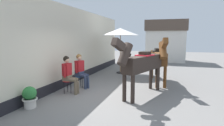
% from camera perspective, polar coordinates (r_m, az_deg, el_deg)
% --- Properties ---
extents(ground_plane, '(40.00, 40.00, 0.00)m').
position_cam_1_polar(ground_plane, '(9.38, 5.57, -5.06)').
color(ground_plane, slate).
extents(pub_facade_wall, '(0.34, 14.00, 3.40)m').
position_cam_1_polar(pub_facade_wall, '(8.66, -13.16, 4.00)').
color(pub_facade_wall, beige).
rests_on(pub_facade_wall, ground_plane).
extents(distant_cottage, '(3.40, 2.60, 3.50)m').
position_cam_1_polar(distant_cottage, '(17.31, 15.76, 6.51)').
color(distant_cottage, silver).
rests_on(distant_cottage, ground_plane).
extents(seated_visitor_near, '(0.61, 0.49, 1.39)m').
position_cam_1_polar(seated_visitor_near, '(7.17, -12.85, -2.84)').
color(seated_visitor_near, red).
rests_on(seated_visitor_near, ground_plane).
extents(seated_visitor_far, '(0.61, 0.48, 1.39)m').
position_cam_1_polar(seated_visitor_far, '(7.90, -9.36, -1.79)').
color(seated_visitor_far, '#194C99').
rests_on(seated_visitor_far, ground_plane).
extents(saddled_horse_near, '(1.28, 2.86, 2.06)m').
position_cam_1_polar(saddled_horse_near, '(6.70, 8.85, -0.16)').
color(saddled_horse_near, '#2D231E').
rests_on(saddled_horse_near, ground_plane).
extents(saddled_horse_far, '(0.88, 2.96, 2.06)m').
position_cam_1_polar(saddled_horse_far, '(8.79, 13.77, 1.55)').
color(saddled_horse_far, brown).
rests_on(saddled_horse_far, ground_plane).
extents(flower_planter_near, '(0.43, 0.43, 0.64)m').
position_cam_1_polar(flower_planter_near, '(6.16, -23.41, -9.24)').
color(flower_planter_near, beige).
rests_on(flower_planter_near, ground_plane).
extents(cafe_parasol, '(2.10, 2.10, 2.58)m').
position_cam_1_polar(cafe_parasol, '(10.93, 2.54, 9.23)').
color(cafe_parasol, black).
rests_on(cafe_parasol, ground_plane).
extents(spare_stool_white, '(0.32, 0.32, 0.46)m').
position_cam_1_polar(spare_stool_white, '(9.66, 4.77, -2.26)').
color(spare_stool_white, white).
rests_on(spare_stool_white, ground_plane).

